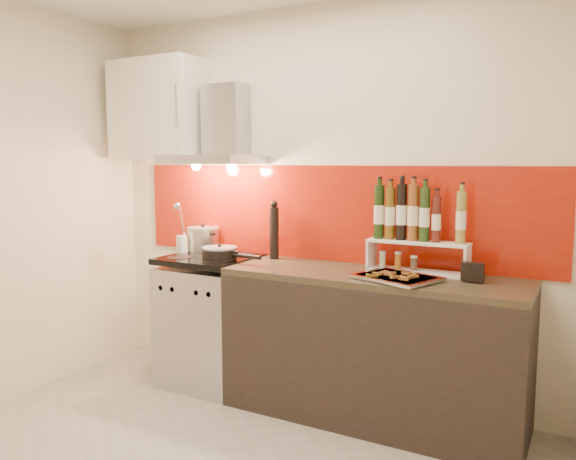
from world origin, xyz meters
The scene contains 13 objects.
back_wall centered at (0.00, 1.40, 1.30)m, with size 3.40×0.02×2.60m, color silver.
backsplash centered at (0.05, 1.39, 1.22)m, with size 3.00×0.02×0.64m, color #921208.
range_stove centered at (-0.70, 1.10, 0.44)m, with size 0.60×0.60×0.91m.
counter centered at (0.50, 1.10, 0.45)m, with size 1.80×0.60×0.90m.
range_hood centered at (-0.70, 1.24, 1.74)m, with size 0.62×0.50×0.61m.
upper_cabinet centered at (-1.25, 1.22, 1.95)m, with size 0.70×0.35×0.72m, color white.
stock_pot centered at (-0.90, 1.27, 1.00)m, with size 0.24×0.24×0.21m.
saute_pan centered at (-0.55, 1.01, 0.95)m, with size 0.46×0.24×0.11m.
utensil_jar centered at (-0.98, 1.12, 1.01)m, with size 0.08×0.12×0.38m.
pepper_mill centered at (-0.28, 1.27, 1.09)m, with size 0.06×0.06×0.40m.
step_shelf centered at (0.69, 1.25, 1.16)m, with size 0.60×0.16×0.53m.
caddy_box centered at (1.07, 1.13, 0.96)m, with size 0.12×0.05×0.10m, color black.
baking_tray centered at (0.67, 0.99, 0.92)m, with size 0.53×0.47×0.03m.
Camera 1 is at (1.64, -2.04, 1.56)m, focal length 35.00 mm.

